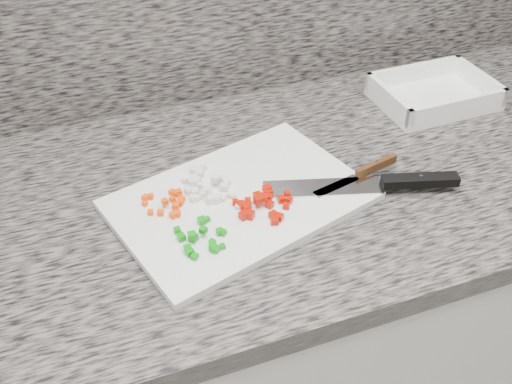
# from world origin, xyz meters

# --- Properties ---
(cabinet) EXTENTS (3.92, 0.62, 0.86)m
(cabinet) POSITION_xyz_m (0.00, 1.44, 0.43)
(cabinet) COLOR white
(cabinet) RESTS_ON ground
(countertop) EXTENTS (3.96, 0.64, 0.04)m
(countertop) POSITION_xyz_m (0.00, 1.44, 0.88)
(countertop) COLOR #615C55
(countertop) RESTS_ON cabinet
(cutting_board) EXTENTS (0.46, 0.36, 0.01)m
(cutting_board) POSITION_xyz_m (-0.08, 1.39, 0.91)
(cutting_board) COLOR white
(cutting_board) RESTS_ON countertop
(carrot_pile) EXTENTS (0.07, 0.07, 0.02)m
(carrot_pile) POSITION_xyz_m (-0.20, 1.41, 0.92)
(carrot_pile) COLOR #FF4905
(carrot_pile) RESTS_ON cutting_board
(onion_pile) EXTENTS (0.08, 0.10, 0.02)m
(onion_pile) POSITION_xyz_m (-0.13, 1.44, 0.92)
(onion_pile) COLOR silver
(onion_pile) RESTS_ON cutting_board
(green_pepper_pile) EXTENTS (0.07, 0.08, 0.02)m
(green_pepper_pile) POSITION_xyz_m (-0.17, 1.31, 0.92)
(green_pepper_pile) COLOR #0C8B0E
(green_pepper_pile) RESTS_ON cutting_board
(red_pepper_pile) EXTENTS (0.10, 0.09, 0.02)m
(red_pepper_pile) POSITION_xyz_m (-0.06, 1.36, 0.92)
(red_pepper_pile) COLOR #B11002
(red_pepper_pile) RESTS_ON cutting_board
(garlic_pile) EXTENTS (0.05, 0.04, 0.01)m
(garlic_pile) POSITION_xyz_m (-0.09, 1.38, 0.92)
(garlic_pile) COLOR beige
(garlic_pile) RESTS_ON cutting_board
(chef_knife) EXTENTS (0.32, 0.12, 0.02)m
(chef_knife) POSITION_xyz_m (0.15, 1.34, 0.92)
(chef_knife) COLOR silver
(chef_knife) RESTS_ON cutting_board
(paring_knife) EXTENTS (0.17, 0.05, 0.02)m
(paring_knife) POSITION_xyz_m (0.14, 1.38, 0.92)
(paring_knife) COLOR silver
(paring_knife) RESTS_ON cutting_board
(tray) EXTENTS (0.23, 0.17, 0.05)m
(tray) POSITION_xyz_m (0.40, 1.56, 0.92)
(tray) COLOR white
(tray) RESTS_ON countertop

